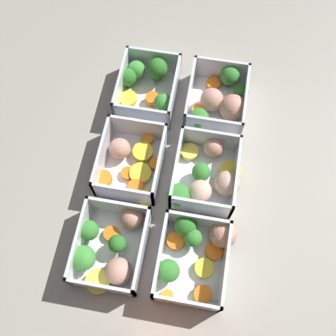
{
  "coord_description": "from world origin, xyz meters",
  "views": [
    {
      "loc": [
        -0.27,
        -0.05,
        0.66
      ],
      "look_at": [
        0.0,
        0.0,
        0.02
      ],
      "focal_mm": 42.0,
      "sensor_mm": 36.0,
      "label": 1
    }
  ],
  "objects_px": {
    "container_near_left": "(196,252)",
    "container_near_center": "(206,176)",
    "container_far_left": "(109,249)",
    "container_near_right": "(220,100)",
    "container_far_right": "(147,86)",
    "container_far_center": "(131,162)"
  },
  "relations": [
    {
      "from": "container_near_center",
      "to": "container_far_right",
      "type": "xyz_separation_m",
      "value": [
        0.17,
        0.14,
        0.0
      ]
    },
    {
      "from": "container_far_left",
      "to": "container_far_right",
      "type": "distance_m",
      "value": 0.32
    },
    {
      "from": "container_near_center",
      "to": "container_near_right",
      "type": "height_order",
      "value": "same"
    },
    {
      "from": "container_near_left",
      "to": "container_near_center",
      "type": "xyz_separation_m",
      "value": [
        0.13,
        0.0,
        -0.0
      ]
    },
    {
      "from": "container_near_center",
      "to": "container_far_center",
      "type": "relative_size",
      "value": 1.0
    },
    {
      "from": "container_far_center",
      "to": "container_near_center",
      "type": "bearing_deg",
      "value": -92.45
    },
    {
      "from": "container_near_center",
      "to": "container_far_center",
      "type": "distance_m",
      "value": 0.14
    },
    {
      "from": "container_near_center",
      "to": "container_near_left",
      "type": "bearing_deg",
      "value": -179.75
    },
    {
      "from": "container_near_left",
      "to": "container_far_right",
      "type": "relative_size",
      "value": 1.13
    },
    {
      "from": "container_far_left",
      "to": "container_far_right",
      "type": "bearing_deg",
      "value": 0.06
    },
    {
      "from": "container_far_right",
      "to": "container_far_center",
      "type": "bearing_deg",
      "value": -179.55
    },
    {
      "from": "container_far_left",
      "to": "container_far_right",
      "type": "height_order",
      "value": "same"
    },
    {
      "from": "container_far_left",
      "to": "container_near_center",
      "type": "bearing_deg",
      "value": -41.98
    },
    {
      "from": "container_near_left",
      "to": "container_far_center",
      "type": "bearing_deg",
      "value": 44.58
    },
    {
      "from": "container_far_center",
      "to": "container_far_right",
      "type": "relative_size",
      "value": 1.08
    },
    {
      "from": "container_near_right",
      "to": "container_far_left",
      "type": "xyz_separation_m",
      "value": [
        -0.31,
        0.14,
        -0.0
      ]
    },
    {
      "from": "container_near_left",
      "to": "container_near_right",
      "type": "distance_m",
      "value": 0.29
    },
    {
      "from": "container_far_left",
      "to": "container_far_center",
      "type": "height_order",
      "value": "same"
    },
    {
      "from": "container_near_right",
      "to": "container_far_right",
      "type": "distance_m",
      "value": 0.14
    },
    {
      "from": "container_near_center",
      "to": "container_far_left",
      "type": "distance_m",
      "value": 0.2
    },
    {
      "from": "container_near_center",
      "to": "container_far_right",
      "type": "relative_size",
      "value": 1.08
    },
    {
      "from": "container_near_left",
      "to": "container_far_left",
      "type": "bearing_deg",
      "value": 98.03
    }
  ]
}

